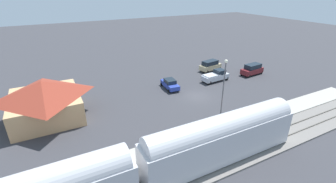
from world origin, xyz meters
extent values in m
plane|color=#38383D|center=(0.00, 0.00, 0.00)|extent=(200.00, 200.00, 0.00)
cube|color=slate|center=(-14.00, 0.00, 0.09)|extent=(4.80, 70.00, 0.18)
cube|color=#59544C|center=(-14.72, 0.00, 0.24)|extent=(0.10, 70.00, 0.12)
cube|color=#59544C|center=(-13.28, 0.00, 0.24)|extent=(0.10, 70.00, 0.12)
cube|color=#A8A399|center=(-10.00, 0.00, 0.15)|extent=(3.20, 46.00, 0.30)
cube|color=silver|center=(-14.00, 6.60, 2.15)|extent=(2.90, 17.29, 3.70)
cube|color=red|center=(-12.54, 6.60, 1.85)|extent=(0.04, 15.90, 0.36)
cylinder|color=silver|center=(-14.00, 6.60, 3.90)|extent=(2.75, 16.60, 2.76)
cube|color=tan|center=(4.00, 22.00, 1.65)|extent=(9.54, 8.60, 3.31)
pyramid|color=maroon|center=(4.00, 22.00, 4.34)|extent=(10.34, 9.40, 2.06)
cube|color=#4C3323|center=(4.00, 17.67, 1.05)|extent=(1.10, 0.08, 2.10)
cylinder|color=brown|center=(-10.22, -0.42, 0.72)|extent=(0.22, 0.22, 0.85)
cylinder|color=green|center=(-10.22, -0.42, 1.46)|extent=(0.36, 0.36, 0.62)
sphere|color=tan|center=(-10.22, -0.42, 1.89)|extent=(0.24, 0.24, 0.24)
cylinder|color=#333338|center=(-9.37, 6.47, 0.72)|extent=(0.22, 0.22, 0.85)
cylinder|color=silver|center=(-9.37, 6.47, 1.46)|extent=(0.36, 0.36, 0.62)
sphere|color=tan|center=(-9.37, 6.47, 1.89)|extent=(0.24, 0.24, 0.24)
cube|color=#283D9E|center=(4.97, 2.35, 0.72)|extent=(4.62, 2.14, 0.76)
cube|color=#19232D|center=(4.97, 2.35, 1.42)|extent=(2.27, 1.76, 0.64)
cylinder|color=black|center=(3.21, 1.67, 0.34)|extent=(0.22, 0.68, 0.68)
cylinder|color=black|center=(3.32, 3.26, 0.34)|extent=(0.22, 0.68, 0.68)
cylinder|color=black|center=(6.61, 1.43, 0.34)|extent=(0.22, 0.68, 0.68)
cylinder|color=black|center=(6.72, 3.03, 0.34)|extent=(0.22, 0.68, 0.68)
cube|color=#C6B284|center=(9.52, -9.89, 0.84)|extent=(2.73, 5.15, 1.00)
cube|color=#19232D|center=(9.50, -9.74, 1.78)|extent=(2.26, 3.66, 0.88)
cylinder|color=black|center=(10.68, -11.63, 0.34)|extent=(0.22, 0.68, 0.68)
cylinder|color=black|center=(8.98, -11.91, 0.34)|extent=(0.22, 0.68, 0.68)
cylinder|color=black|center=(10.06, -7.88, 0.34)|extent=(0.22, 0.68, 0.68)
cylinder|color=black|center=(8.36, -8.16, 0.34)|extent=(0.22, 0.68, 0.68)
cube|color=silver|center=(4.10, -6.96, 0.84)|extent=(2.33, 5.52, 0.92)
cube|color=#19232D|center=(4.17, -7.99, 1.72)|extent=(1.84, 1.84, 0.84)
cylinder|color=black|center=(5.11, -9.05, 0.38)|extent=(0.22, 0.76, 0.76)
cylinder|color=black|center=(3.39, -9.17, 0.38)|extent=(0.22, 0.76, 0.76)
cylinder|color=black|center=(4.81, -4.76, 0.38)|extent=(0.22, 0.76, 0.76)
cylinder|color=black|center=(3.09, -4.88, 0.38)|extent=(0.22, 0.76, 0.76)
cube|color=silver|center=(4.03, -6.02, 1.40)|extent=(2.06, 3.09, 0.20)
cube|color=maroon|center=(3.50, -15.85, 0.84)|extent=(2.41, 5.06, 1.00)
cube|color=#19232D|center=(3.51, -16.00, 1.78)|extent=(2.04, 3.58, 0.88)
cylinder|color=black|center=(2.46, -14.04, 0.34)|extent=(0.22, 0.68, 0.68)
cylinder|color=black|center=(4.18, -13.88, 0.34)|extent=(0.22, 0.68, 0.68)
cylinder|color=black|center=(2.82, -17.83, 0.34)|extent=(0.22, 0.68, 0.68)
cylinder|color=black|center=(4.54, -17.66, 0.34)|extent=(0.22, 0.68, 0.68)
cylinder|color=#515156|center=(-7.20, 0.92, 3.96)|extent=(0.16, 0.16, 7.93)
sphere|color=#EAE5C6|center=(-7.20, 0.92, 8.11)|extent=(0.44, 0.44, 0.44)
camera|label=1|loc=(-29.05, 20.58, 16.78)|focal=25.28mm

